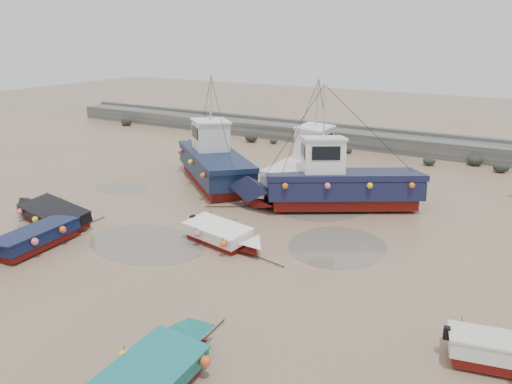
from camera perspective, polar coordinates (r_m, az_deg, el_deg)
ground at (r=21.02m, az=-5.81°, el=-6.77°), size 120.00×120.00×0.00m
seawall at (r=39.88m, az=12.98°, el=5.77°), size 60.00×4.92×1.50m
puddle_a at (r=22.17m, az=-12.41°, el=-5.75°), size 5.48×5.48×0.01m
puddle_b at (r=21.66m, az=9.27°, el=-6.13°), size 4.14×4.14×0.01m
puddle_c at (r=30.08m, az=-15.21°, el=0.41°), size 3.56×3.56×0.01m
puddle_d at (r=27.20m, az=7.77°, el=-0.97°), size 5.41×5.41×0.01m
dinghy_1 at (r=23.19m, az=-23.22°, el=-4.31°), size 2.22×5.98×1.43m
dinghy_2 at (r=13.62m, az=-12.12°, el=-19.64°), size 2.23×6.01×1.43m
dinghy_4 at (r=25.73m, az=-22.30°, el=-2.06°), size 6.38×2.64×1.43m
dinghy_5 at (r=21.33m, az=-3.67°, el=-4.68°), size 5.21×2.35×1.43m
cabin_boat_0 at (r=30.33m, az=-5.10°, el=3.70°), size 9.24×8.19×6.22m
cabin_boat_1 at (r=28.69m, az=6.10°, el=2.92°), size 2.77×9.71×6.22m
cabin_boat_2 at (r=25.86m, az=8.58°, el=1.02°), size 10.27×7.13×6.22m
person at (r=27.53m, az=-0.69°, el=-0.58°), size 0.73×0.68×1.68m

